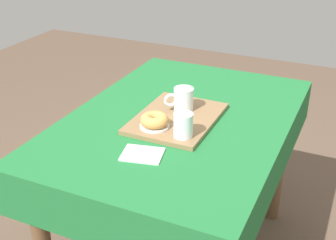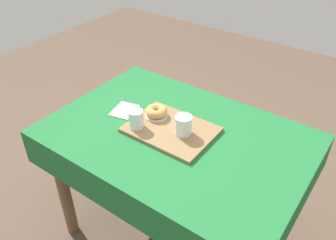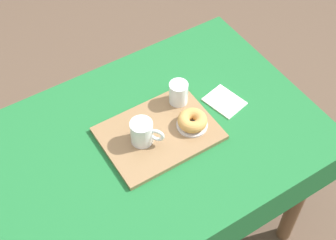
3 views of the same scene
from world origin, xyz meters
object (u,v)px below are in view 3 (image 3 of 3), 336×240
at_px(dining_table, 152,156).
at_px(serving_tray, 159,134).
at_px(sugar_donut_left, 192,120).
at_px(donut_plate_left, 192,125).
at_px(paper_napkin, 225,102).
at_px(water_glass_near, 178,93).
at_px(tea_mug_left, 142,133).

distance_m(dining_table, serving_tray, 0.12).
distance_m(dining_table, sugar_donut_left, 0.21).
relative_size(serving_tray, donut_plate_left, 3.55).
height_order(donut_plate_left, sugar_donut_left, sugar_donut_left).
xyz_separation_m(donut_plate_left, paper_napkin, (-0.17, -0.04, -0.02)).
xyz_separation_m(water_glass_near, donut_plate_left, (0.02, 0.12, -0.04)).
bearing_deg(dining_table, tea_mug_left, 3.55).
xyz_separation_m(dining_table, paper_napkin, (-0.32, 0.00, 0.11)).
distance_m(dining_table, paper_napkin, 0.34).
distance_m(tea_mug_left, sugar_donut_left, 0.18).
xyz_separation_m(dining_table, tea_mug_left, (0.03, 0.00, 0.16)).
height_order(serving_tray, donut_plate_left, donut_plate_left).
relative_size(dining_table, sugar_donut_left, 11.38).
bearing_deg(sugar_donut_left, water_glass_near, -100.29).
bearing_deg(donut_plate_left, tea_mug_left, -11.42).
relative_size(dining_table, water_glass_near, 13.61).
relative_size(water_glass_near, donut_plate_left, 0.79).
bearing_deg(paper_napkin, dining_table, -0.44).
xyz_separation_m(serving_tray, sugar_donut_left, (-0.11, 0.04, 0.04)).
relative_size(serving_tray, paper_napkin, 2.92).
distance_m(serving_tray, sugar_donut_left, 0.13).
xyz_separation_m(tea_mug_left, sugar_donut_left, (-0.18, 0.04, -0.01)).
height_order(tea_mug_left, water_glass_near, tea_mug_left).
bearing_deg(dining_table, donut_plate_left, 165.28).
relative_size(tea_mug_left, water_glass_near, 1.18).
bearing_deg(serving_tray, paper_napkin, 179.88).
xyz_separation_m(serving_tray, paper_napkin, (-0.29, 0.00, -0.01)).
height_order(donut_plate_left, paper_napkin, donut_plate_left).
height_order(serving_tray, water_glass_near, water_glass_near).
bearing_deg(serving_tray, sugar_donut_left, 162.24).
bearing_deg(tea_mug_left, sugar_donut_left, 168.58).
xyz_separation_m(serving_tray, tea_mug_left, (0.07, 0.00, 0.05)).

